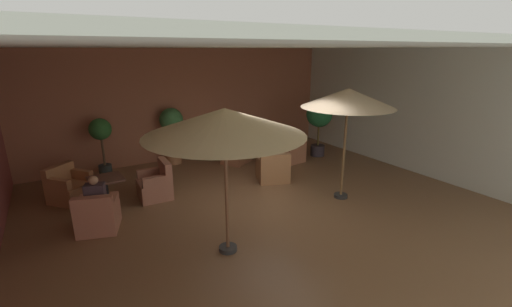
{
  "coord_description": "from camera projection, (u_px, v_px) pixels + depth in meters",
  "views": [
    {
      "loc": [
        -3.83,
        -5.92,
        3.42
      ],
      "look_at": [
        0.0,
        0.47,
        1.16
      ],
      "focal_mm": 24.24,
      "sensor_mm": 36.0,
      "label": 1
    }
  ],
  "objects": [
    {
      "name": "ground_plane",
      "position": [
        267.0,
        209.0,
        7.74
      ],
      "size": [
        10.09,
        9.43,
        0.02
      ],
      "primitive_type": "cube",
      "color": "brown"
    },
    {
      "name": "wall_back_brick",
      "position": [
        189.0,
        104.0,
        11.07
      ],
      "size": [
        10.09,
        0.08,
        3.46
      ],
      "primitive_type": "cube",
      "color": "#A86144",
      "rests_on": "ground_plane"
    },
    {
      "name": "wall_right_plain",
      "position": [
        417.0,
        112.0,
        9.7
      ],
      "size": [
        0.08,
        9.43,
        3.46
      ],
      "primitive_type": "cube",
      "color": "silver",
      "rests_on": "ground_plane"
    },
    {
      "name": "ceiling_slab",
      "position": [
        268.0,
        46.0,
        6.73
      ],
      "size": [
        10.09,
        9.43,
        0.06
      ],
      "primitive_type": "cube",
      "color": "silver",
      "rests_on": "wall_back_brick"
    },
    {
      "name": "cafe_table_front_left",
      "position": [
        265.0,
        152.0,
        10.24
      ],
      "size": [
        0.71,
        0.71,
        0.69
      ],
      "color": "black",
      "rests_on": "ground_plane"
    },
    {
      "name": "armchair_front_left_north",
      "position": [
        273.0,
        170.0,
        9.3
      ],
      "size": [
        1.02,
        1.01,
        0.82
      ],
      "color": "#A66F44",
      "rests_on": "ground_plane"
    },
    {
      "name": "armchair_front_left_east",
      "position": [
        291.0,
        151.0,
        10.92
      ],
      "size": [
        0.84,
        0.83,
        0.88
      ],
      "color": "#B26A49",
      "rests_on": "ground_plane"
    },
    {
      "name": "armchair_front_left_south",
      "position": [
        235.0,
        152.0,
        10.8
      ],
      "size": [
        1.01,
        0.99,
        0.9
      ],
      "color": "#AF6B48",
      "rests_on": "ground_plane"
    },
    {
      "name": "cafe_table_front_right",
      "position": [
        106.0,
        185.0,
        7.68
      ],
      "size": [
        0.75,
        0.75,
        0.69
      ],
      "color": "black",
      "rests_on": "ground_plane"
    },
    {
      "name": "armchair_front_right_north",
      "position": [
        156.0,
        185.0,
        8.24
      ],
      "size": [
        0.75,
        0.78,
        0.9
      ],
      "color": "#A8674F",
      "rests_on": "ground_plane"
    },
    {
      "name": "armchair_front_right_east",
      "position": [
        69.0,
        188.0,
        8.06
      ],
      "size": [
        1.08,
        1.08,
        0.84
      ],
      "color": "#B57347",
      "rests_on": "ground_plane"
    },
    {
      "name": "armchair_front_right_south",
      "position": [
        98.0,
        215.0,
        6.74
      ],
      "size": [
        0.92,
        0.96,
        0.81
      ],
      "color": "#B2684F",
      "rests_on": "ground_plane"
    },
    {
      "name": "patio_umbrella_tall_red",
      "position": [
        225.0,
        122.0,
        5.45
      ],
      "size": [
        2.62,
        2.62,
        2.54
      ],
      "color": "#2D2D2D",
      "rests_on": "ground_plane"
    },
    {
      "name": "patio_umbrella_center_beige",
      "position": [
        348.0,
        99.0,
        7.63
      ],
      "size": [
        2.09,
        2.09,
        2.6
      ],
      "color": "#2D2D2D",
      "rests_on": "ground_plane"
    },
    {
      "name": "potted_tree_left_corner",
      "position": [
        172.0,
        128.0,
        10.51
      ],
      "size": [
        0.71,
        0.71,
        1.73
      ],
      "color": "#AF6D44",
      "rests_on": "ground_plane"
    },
    {
      "name": "potted_tree_mid_left",
      "position": [
        101.0,
        136.0,
        9.37
      ],
      "size": [
        0.59,
        0.59,
        1.65
      ],
      "color": "#323937",
      "rests_on": "ground_plane"
    },
    {
      "name": "potted_tree_mid_right",
      "position": [
        319.0,
        118.0,
        11.23
      ],
      "size": [
        0.85,
        0.85,
        1.83
      ],
      "color": "#352B33",
      "rests_on": "ground_plane"
    },
    {
      "name": "patron_blue_shirt",
      "position": [
        95.0,
        195.0,
        6.65
      ],
      "size": [
        0.42,
        0.35,
        0.68
      ],
      "color": "#402E36",
      "rests_on": "ground_plane"
    },
    {
      "name": "iced_drink_cup",
      "position": [
        263.0,
        145.0,
        10.04
      ],
      "size": [
        0.08,
        0.08,
        0.11
      ],
      "primitive_type": "cylinder",
      "color": "white",
      "rests_on": "cafe_table_front_left"
    },
    {
      "name": "open_laptop",
      "position": [
        264.0,
        144.0,
        10.22
      ],
      "size": [
        0.37,
        0.33,
        0.2
      ],
      "color": "#9EA0A5",
      "rests_on": "cafe_table_front_left"
    }
  ]
}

